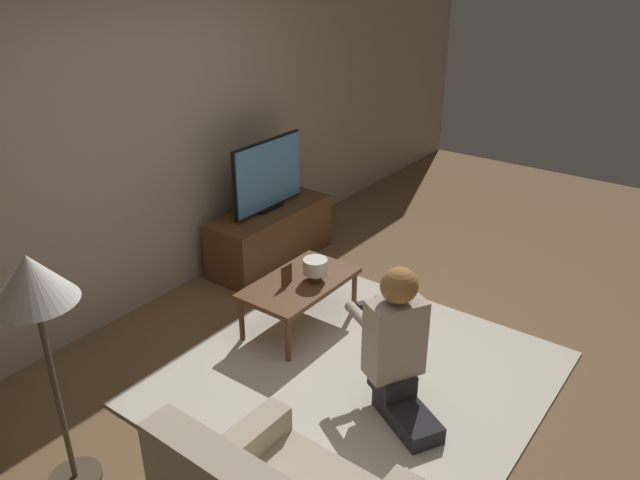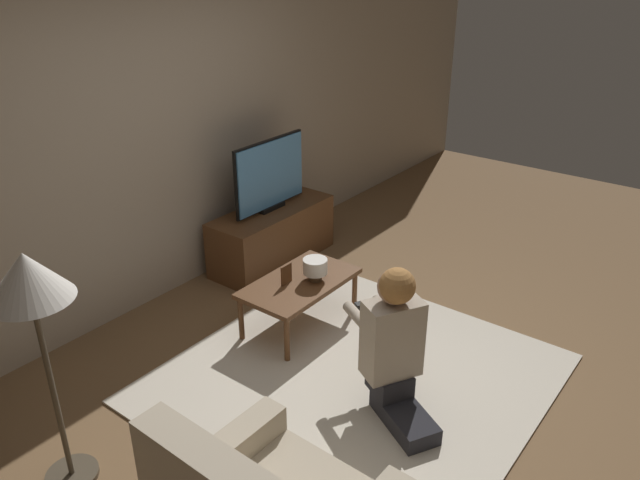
# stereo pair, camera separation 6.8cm
# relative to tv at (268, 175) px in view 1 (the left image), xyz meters

# --- Properties ---
(ground_plane) EXTENTS (10.00, 10.00, 0.00)m
(ground_plane) POSITION_rel_tv_xyz_m (-0.97, -1.58, -0.83)
(ground_plane) COLOR brown
(wall_back) EXTENTS (10.00, 0.06, 2.60)m
(wall_back) POSITION_rel_tv_xyz_m (-0.97, 0.35, 0.47)
(wall_back) COLOR tan
(wall_back) RESTS_ON ground_plane
(rug) EXTENTS (2.34, 2.27, 0.02)m
(rug) POSITION_rel_tv_xyz_m (-0.97, -1.58, -0.82)
(rug) COLOR beige
(rug) RESTS_ON ground_plane
(tv_stand) EXTENTS (1.21, 0.47, 0.51)m
(tv_stand) POSITION_rel_tv_xyz_m (0.00, -0.00, -0.57)
(tv_stand) COLOR brown
(tv_stand) RESTS_ON ground_plane
(tv) EXTENTS (0.84, 0.08, 0.63)m
(tv) POSITION_rel_tv_xyz_m (0.00, 0.00, 0.00)
(tv) COLOR black
(tv) RESTS_ON tv_stand
(coffee_table) EXTENTS (0.90, 0.51, 0.39)m
(coffee_table) POSITION_rel_tv_xyz_m (-0.69, -0.88, -0.48)
(coffee_table) COLOR brown
(coffee_table) RESTS_ON ground_plane
(floor_lamp) EXTENTS (0.40, 0.40, 1.36)m
(floor_lamp) POSITION_rel_tv_xyz_m (-2.60, -0.83, 0.33)
(floor_lamp) COLOR #4C4233
(floor_lamp) RESTS_ON ground_plane
(person_kneeling) EXTENTS (0.62, 0.85, 0.97)m
(person_kneeling) POSITION_rel_tv_xyz_m (-1.08, -1.92, -0.33)
(person_kneeling) COLOR #232328
(person_kneeling) RESTS_ON rug
(picture_frame) EXTENTS (0.11, 0.01, 0.15)m
(picture_frame) POSITION_rel_tv_xyz_m (-0.77, -0.83, -0.37)
(picture_frame) COLOR brown
(picture_frame) RESTS_ON coffee_table
(table_lamp) EXTENTS (0.18, 0.18, 0.17)m
(table_lamp) POSITION_rel_tv_xyz_m (-0.61, -0.96, -0.34)
(table_lamp) COLOR #4C3823
(table_lamp) RESTS_ON coffee_table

